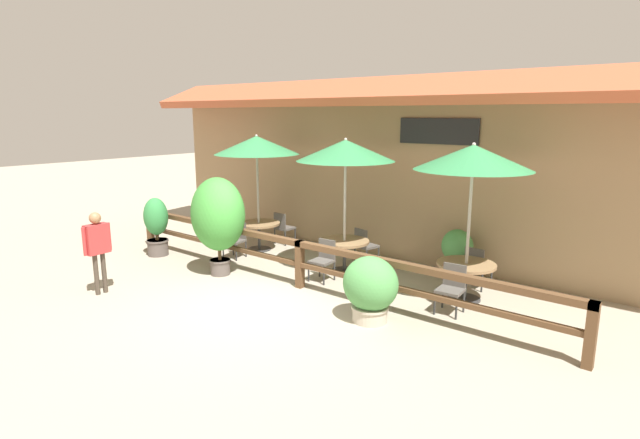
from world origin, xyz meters
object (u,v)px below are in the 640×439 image
Objects in this scene: dining_table_middle at (344,246)px; chair_far_wallside at (477,265)px; potted_plant_small_flowering at (370,287)px; patio_umbrella_far at (473,158)px; patio_umbrella_near at (257,145)px; potted_plant_broad_leaf at (457,254)px; chair_middle_streetside at (323,258)px; dining_table_far at (466,270)px; chair_far_streetside at (452,287)px; pedestrian at (97,242)px; potted_plant_entrance_palm at (218,216)px; chair_middle_wallside at (365,244)px; patio_umbrella_middle at (345,151)px; chair_near_streetside at (236,238)px; potted_plant_corner_fern at (156,224)px; chair_near_wallside at (283,227)px; dining_table_near at (259,228)px.

chair_far_wallside is (2.65, 0.75, -0.10)m from dining_table_middle.
potted_plant_small_flowering reaches higher than dining_table_middle.
patio_umbrella_far reaches higher than potted_plant_small_flowering.
potted_plant_broad_leaf is at bearing 12.13° from patio_umbrella_near.
chair_far_wallside is (2.65, 1.48, 0.00)m from chair_middle_streetside.
dining_table_middle is 1.00× the size of dining_table_far.
chair_far_streetside is 1.00× the size of chair_far_wallside.
potted_plant_entrance_palm is at bearing -24.87° from pedestrian.
patio_umbrella_far reaches higher than chair_middle_wallside.
patio_umbrella_middle is at bearing 22.82° from chair_far_wallside.
chair_near_streetside is at bearing -172.16° from dining_table_far.
potted_plant_corner_fern reaches higher than potted_plant_broad_leaf.
patio_umbrella_far is at bearing 171.47° from chair_near_wallside.
pedestrian is at bearing -125.25° from patio_umbrella_middle.
dining_table_far is (2.72, 0.03, 0.00)m from dining_table_middle.
dining_table_near is 0.67× the size of pedestrian.
dining_table_middle is 2.86m from chair_far_streetside.
potted_plant_broad_leaf is at bearing 12.13° from dining_table_near.
potted_plant_entrance_palm is (-1.99, -2.55, 0.81)m from chair_middle_wallside.
dining_table_middle is 0.75× the size of potted_plant_corner_fern.
dining_table_middle is 0.37× the size of patio_umbrella_far.
patio_umbrella_near is 2.71× the size of dining_table_near.
potted_plant_entrance_palm is at bearing 36.16° from chair_far_wallside.
dining_table_middle is 2.66m from potted_plant_small_flowering.
patio_umbrella_middle is at bearing -38.25° from pedestrian.
pedestrian reaches higher than dining_table_far.
chair_near_wallside is at bearing 9.68° from chair_middle_wallside.
chair_middle_wallside is at bearing 17.73° from chair_near_streetside.
chair_far_wallside is at bearing -52.04° from pedestrian.
patio_umbrella_middle and patio_umbrella_far have the same top height.
dining_table_far is (5.44, -0.07, -2.05)m from patio_umbrella_near.
dining_table_middle is 2.35m from potted_plant_broad_leaf.
potted_plant_entrance_palm is at bearing -137.00° from patio_umbrella_middle.
potted_plant_small_flowering is at bearing -34.26° from chair_middle_streetside.
patio_umbrella_middle is at bearing 100.48° from chair_middle_wallside.
dining_table_far is at bearing 171.47° from chair_near_wallside.
potted_plant_small_flowering is at bearing -44.93° from patio_umbrella_middle.
dining_table_far is (5.44, -0.07, 0.00)m from dining_table_near.
dining_table_far is 2.08m from potted_plant_small_flowering.
dining_table_near is 2.18m from potted_plant_entrance_palm.
chair_far_wallside is at bearing 26.42° from chair_middle_streetside.
patio_umbrella_near is 1.38× the size of potted_plant_entrance_palm.
potted_plant_entrance_palm reaches higher than chair_middle_wallside.
chair_middle_wallside is 3.09m from chair_far_streetside.
potted_plant_broad_leaf is at bearing 24.60° from potted_plant_corner_fern.
chair_far_streetside is 0.40× the size of potted_plant_entrance_palm.
chair_middle_wallside is 3.20m from potted_plant_small_flowering.
chair_near_wallside is 0.40× the size of potted_plant_entrance_palm.
pedestrian is (-5.54, -4.02, 0.45)m from dining_table_far.
chair_middle_streetside is 0.29× the size of patio_umbrella_far.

